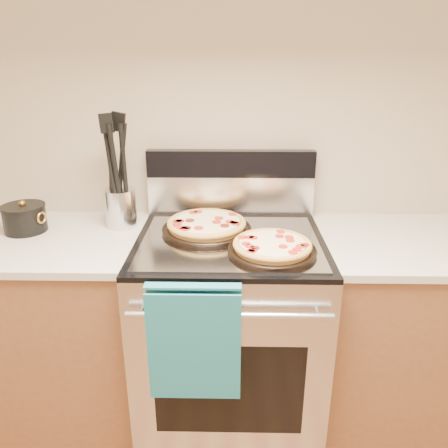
{
  "coord_description": "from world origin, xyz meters",
  "views": [
    {
      "loc": [
        0.01,
        0.02,
        1.61
      ],
      "look_at": [
        -0.02,
        1.55,
        1.02
      ],
      "focal_mm": 35.0,
      "sensor_mm": 36.0,
      "label": 1
    }
  ],
  "objects_px": {
    "range_body": "(230,336)",
    "saucepan": "(25,219)",
    "pepperoni_pizza_front": "(272,247)",
    "utensil_crock": "(121,208)",
    "pepperoni_pizza_back": "(207,226)"
  },
  "relations": [
    {
      "from": "pepperoni_pizza_back",
      "to": "pepperoni_pizza_front",
      "type": "xyz_separation_m",
      "value": [
        0.26,
        -0.21,
        -0.0
      ]
    },
    {
      "from": "range_body",
      "to": "saucepan",
      "type": "relative_size",
      "value": 5.15
    },
    {
      "from": "range_body",
      "to": "utensil_crock",
      "type": "height_order",
      "value": "utensil_crock"
    },
    {
      "from": "range_body",
      "to": "utensil_crock",
      "type": "distance_m",
      "value": 0.74
    },
    {
      "from": "pepperoni_pizza_front",
      "to": "saucepan",
      "type": "height_order",
      "value": "saucepan"
    },
    {
      "from": "range_body",
      "to": "pepperoni_pizza_back",
      "type": "bearing_deg",
      "value": 144.7
    },
    {
      "from": "range_body",
      "to": "pepperoni_pizza_front",
      "type": "xyz_separation_m",
      "value": [
        0.16,
        -0.14,
        0.5
      ]
    },
    {
      "from": "saucepan",
      "to": "pepperoni_pizza_back",
      "type": "bearing_deg",
      "value": -1.93
    },
    {
      "from": "pepperoni_pizza_front",
      "to": "saucepan",
      "type": "relative_size",
      "value": 1.88
    },
    {
      "from": "pepperoni_pizza_front",
      "to": "saucepan",
      "type": "bearing_deg",
      "value": 167.2
    },
    {
      "from": "pepperoni_pizza_back",
      "to": "utensil_crock",
      "type": "height_order",
      "value": "utensil_crock"
    },
    {
      "from": "utensil_crock",
      "to": "saucepan",
      "type": "height_order",
      "value": "utensil_crock"
    },
    {
      "from": "utensil_crock",
      "to": "saucepan",
      "type": "distance_m",
      "value": 0.4
    },
    {
      "from": "range_body",
      "to": "utensil_crock",
      "type": "xyz_separation_m",
      "value": [
        -0.48,
        0.17,
        0.54
      ]
    },
    {
      "from": "utensil_crock",
      "to": "pepperoni_pizza_front",
      "type": "bearing_deg",
      "value": -25.61
    }
  ]
}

